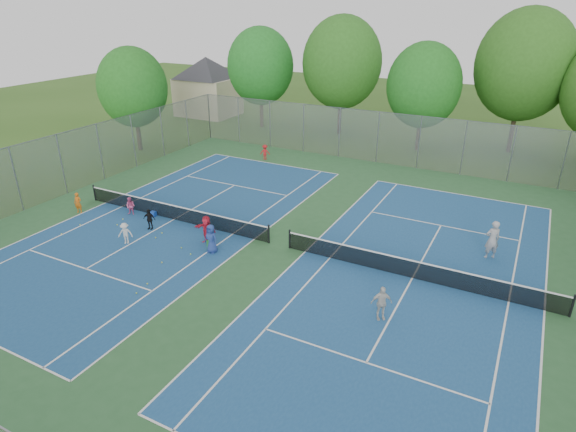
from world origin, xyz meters
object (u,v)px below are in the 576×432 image
Objects in this scene: net_left at (173,213)px; instructor at (492,240)px; ball_crate at (153,214)px; net_right at (413,270)px; ball_hopper at (210,245)px.

net_left is 17.29m from instructor.
ball_crate is 0.16× the size of instructor.
instructor is (16.88, 3.70, 0.55)m from net_left.
ball_crate is at bearing -20.07° from instructor.
net_right is 6.38× the size of instructor.
net_right is at bearing 0.00° from net_left.
net_right reaches higher than ball_crate.
net_right is 4.72m from instructor.
net_left and net_right have the same top height.
ball_hopper is at bearing -18.33° from ball_crate.
net_right is (14.00, 0.00, 0.00)m from net_left.
net_left is at bearing 6.65° from ball_crate.
instructor is at bearing 11.93° from ball_crate.
instructor is (18.31, 3.87, 0.87)m from ball_crate.
instructor is (12.82, 5.69, 0.76)m from ball_hopper.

